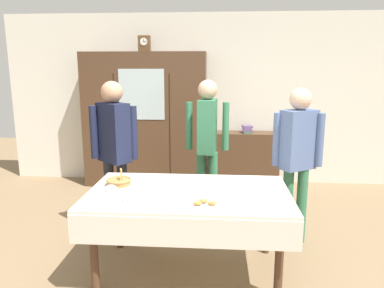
{
  "coord_description": "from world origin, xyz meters",
  "views": [
    {
      "loc": [
        0.26,
        -3.33,
        1.87
      ],
      "look_at": [
        0.0,
        0.2,
        1.13
      ],
      "focal_mm": 34.34,
      "sensor_mm": 36.0,
      "label": 1
    }
  ],
  "objects_px": {
    "bread_basket": "(119,181)",
    "spoon_near_left": "(260,181)",
    "book_stack": "(247,129)",
    "person_behind_table_right": "(207,136)",
    "tea_cup_front_edge": "(233,186)",
    "dining_table": "(188,203)",
    "pastry_plate": "(205,205)",
    "wall_cabinet": "(145,120)",
    "spoon_mid_left": "(161,199)",
    "mantel_clock": "(144,44)",
    "person_beside_shelf": "(114,143)",
    "person_behind_table_left": "(298,151)",
    "tea_cup_mid_left": "(128,199)",
    "bookshelf_low": "(246,159)",
    "tea_cup_near_right": "(111,190)"
  },
  "relations": [
    {
      "from": "mantel_clock",
      "to": "bookshelf_low",
      "type": "xyz_separation_m",
      "value": [
        1.59,
        0.05,
        -1.79
      ]
    },
    {
      "from": "dining_table",
      "to": "spoon_near_left",
      "type": "distance_m",
      "value": 0.78
    },
    {
      "from": "spoon_near_left",
      "to": "tea_cup_front_edge",
      "type": "bearing_deg",
      "value": -137.59
    },
    {
      "from": "book_stack",
      "to": "person_beside_shelf",
      "type": "distance_m",
      "value": 2.48
    },
    {
      "from": "mantel_clock",
      "to": "spoon_mid_left",
      "type": "bearing_deg",
      "value": -76.46
    },
    {
      "from": "dining_table",
      "to": "tea_cup_near_right",
      "type": "relative_size",
      "value": 13.85
    },
    {
      "from": "tea_cup_front_edge",
      "to": "bread_basket",
      "type": "distance_m",
      "value": 1.07
    },
    {
      "from": "dining_table",
      "to": "pastry_plate",
      "type": "xyz_separation_m",
      "value": [
        0.16,
        -0.33,
        0.11
      ]
    },
    {
      "from": "dining_table",
      "to": "bookshelf_low",
      "type": "bearing_deg",
      "value": 75.0
    },
    {
      "from": "tea_cup_mid_left",
      "to": "person_beside_shelf",
      "type": "relative_size",
      "value": 0.08
    },
    {
      "from": "spoon_mid_left",
      "to": "tea_cup_near_right",
      "type": "bearing_deg",
      "value": 163.25
    },
    {
      "from": "pastry_plate",
      "to": "wall_cabinet",
      "type": "bearing_deg",
      "value": 109.94
    },
    {
      "from": "bookshelf_low",
      "to": "person_beside_shelf",
      "type": "height_order",
      "value": "person_beside_shelf"
    },
    {
      "from": "bookshelf_low",
      "to": "tea_cup_mid_left",
      "type": "relative_size",
      "value": 7.74
    },
    {
      "from": "spoon_mid_left",
      "to": "person_beside_shelf",
      "type": "distance_m",
      "value": 1.18
    },
    {
      "from": "book_stack",
      "to": "person_beside_shelf",
      "type": "bearing_deg",
      "value": -129.78
    },
    {
      "from": "bookshelf_low",
      "to": "spoon_near_left",
      "type": "height_order",
      "value": "bookshelf_low"
    },
    {
      "from": "dining_table",
      "to": "spoon_mid_left",
      "type": "relative_size",
      "value": 15.13
    },
    {
      "from": "dining_table",
      "to": "tea_cup_front_edge",
      "type": "relative_size",
      "value": 13.85
    },
    {
      "from": "mantel_clock",
      "to": "bookshelf_low",
      "type": "bearing_deg",
      "value": 1.84
    },
    {
      "from": "person_beside_shelf",
      "to": "person_behind_table_right",
      "type": "bearing_deg",
      "value": 27.98
    },
    {
      "from": "wall_cabinet",
      "to": "bookshelf_low",
      "type": "xyz_separation_m",
      "value": [
        1.61,
        0.05,
        -0.62
      ]
    },
    {
      "from": "dining_table",
      "to": "wall_cabinet",
      "type": "distance_m",
      "value": 2.77
    },
    {
      "from": "tea_cup_mid_left",
      "to": "person_behind_table_left",
      "type": "relative_size",
      "value": 0.08
    },
    {
      "from": "bread_basket",
      "to": "book_stack",
      "type": "bearing_deg",
      "value": 60.84
    },
    {
      "from": "wall_cabinet",
      "to": "spoon_mid_left",
      "type": "distance_m",
      "value": 2.88
    },
    {
      "from": "spoon_near_left",
      "to": "person_behind_table_right",
      "type": "relative_size",
      "value": 0.07
    },
    {
      "from": "tea_cup_near_right",
      "to": "person_beside_shelf",
      "type": "relative_size",
      "value": 0.08
    },
    {
      "from": "person_behind_table_right",
      "to": "tea_cup_near_right",
      "type": "bearing_deg",
      "value": -121.3
    },
    {
      "from": "spoon_near_left",
      "to": "person_beside_shelf",
      "type": "distance_m",
      "value": 1.61
    },
    {
      "from": "dining_table",
      "to": "tea_cup_mid_left",
      "type": "relative_size",
      "value": 13.85
    },
    {
      "from": "tea_cup_mid_left",
      "to": "person_beside_shelf",
      "type": "bearing_deg",
      "value": 111.31
    },
    {
      "from": "mantel_clock",
      "to": "tea_cup_front_edge",
      "type": "distance_m",
      "value": 3.1
    },
    {
      "from": "bread_basket",
      "to": "person_behind_table_right",
      "type": "height_order",
      "value": "person_behind_table_right"
    },
    {
      "from": "tea_cup_front_edge",
      "to": "tea_cup_mid_left",
      "type": "distance_m",
      "value": 0.97
    },
    {
      "from": "bread_basket",
      "to": "spoon_near_left",
      "type": "xyz_separation_m",
      "value": [
        1.35,
        0.22,
        -0.03
      ]
    },
    {
      "from": "tea_cup_mid_left",
      "to": "spoon_mid_left",
      "type": "height_order",
      "value": "tea_cup_mid_left"
    },
    {
      "from": "wall_cabinet",
      "to": "spoon_mid_left",
      "type": "relative_size",
      "value": 17.6
    },
    {
      "from": "book_stack",
      "to": "person_behind_table_right",
      "type": "height_order",
      "value": "person_behind_table_right"
    },
    {
      "from": "tea_cup_front_edge",
      "to": "spoon_near_left",
      "type": "xyz_separation_m",
      "value": [
        0.28,
        0.25,
        -0.02
      ]
    },
    {
      "from": "pastry_plate",
      "to": "spoon_mid_left",
      "type": "bearing_deg",
      "value": 160.79
    },
    {
      "from": "person_behind_table_left",
      "to": "pastry_plate",
      "type": "bearing_deg",
      "value": -131.96
    },
    {
      "from": "tea_cup_front_edge",
      "to": "book_stack",
      "type": "bearing_deg",
      "value": 82.93
    },
    {
      "from": "wall_cabinet",
      "to": "person_beside_shelf",
      "type": "relative_size",
      "value": 1.21
    },
    {
      "from": "tea_cup_mid_left",
      "to": "spoon_mid_left",
      "type": "relative_size",
      "value": 1.09
    },
    {
      "from": "pastry_plate",
      "to": "spoon_mid_left",
      "type": "relative_size",
      "value": 2.35
    },
    {
      "from": "wall_cabinet",
      "to": "book_stack",
      "type": "relative_size",
      "value": 9.38
    },
    {
      "from": "wall_cabinet",
      "to": "book_stack",
      "type": "xyz_separation_m",
      "value": [
        1.61,
        0.05,
        -0.13
      ]
    },
    {
      "from": "dining_table",
      "to": "person_beside_shelf",
      "type": "relative_size",
      "value": 1.04
    },
    {
      "from": "tea_cup_near_right",
      "to": "person_behind_table_left",
      "type": "height_order",
      "value": "person_behind_table_left"
    }
  ]
}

